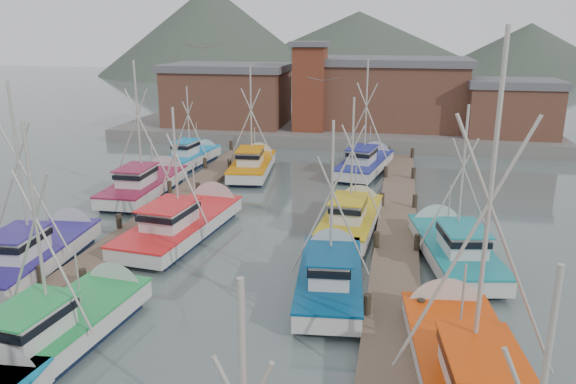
% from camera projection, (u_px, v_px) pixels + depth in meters
% --- Properties ---
extents(ground, '(260.00, 260.00, 0.00)m').
position_uv_depth(ground, '(233.00, 287.00, 24.79)').
color(ground, '#445251').
rests_on(ground, ground).
extents(dock_left, '(2.30, 46.00, 1.50)m').
position_uv_depth(dock_left, '(129.00, 239.00, 29.86)').
color(dock_left, brown).
rests_on(dock_left, ground).
extents(dock_right, '(2.30, 46.00, 1.50)m').
position_uv_depth(dock_right, '(396.00, 259.00, 27.21)').
color(dock_right, brown).
rests_on(dock_right, ground).
extents(quay, '(44.00, 16.00, 1.20)m').
position_uv_depth(quay, '(334.00, 130.00, 59.42)').
color(quay, slate).
rests_on(quay, ground).
extents(shed_left, '(12.72, 8.48, 6.20)m').
position_uv_depth(shed_left, '(228.00, 94.00, 58.57)').
color(shed_left, brown).
rests_on(shed_left, quay).
extents(shed_center, '(14.84, 9.54, 6.90)m').
position_uv_depth(shed_center, '(394.00, 92.00, 57.13)').
color(shed_center, brown).
rests_on(shed_center, quay).
extents(shed_right, '(8.48, 6.36, 5.20)m').
position_uv_depth(shed_right, '(512.00, 107.00, 52.46)').
color(shed_right, brown).
rests_on(shed_right, quay).
extents(lookout_tower, '(3.60, 3.60, 8.50)m').
position_uv_depth(lookout_tower, '(310.00, 86.00, 54.64)').
color(lookout_tower, maroon).
rests_on(lookout_tower, quay).
extents(distant_hills, '(175.00, 140.00, 42.00)m').
position_uv_depth(distant_hills, '(325.00, 72.00, 142.49)').
color(distant_hills, '#444F42').
rests_on(distant_hills, ground).
extents(boat_4, '(3.69, 9.26, 9.00)m').
position_uv_depth(boat_4, '(65.00, 326.00, 20.20)').
color(boat_4, black).
rests_on(boat_4, ground).
extents(boat_5, '(3.39, 8.67, 8.22)m').
position_uv_depth(boat_5, '(330.00, 274.00, 24.43)').
color(boat_5, black).
rests_on(boat_5, ground).
extents(boat_6, '(3.92, 9.20, 9.60)m').
position_uv_depth(boat_6, '(40.00, 251.00, 26.94)').
color(boat_6, black).
rests_on(boat_6, ground).
extents(boat_7, '(4.79, 10.26, 12.03)m').
position_uv_depth(boat_7, '(465.00, 364.00, 17.92)').
color(boat_7, black).
rests_on(boat_7, ground).
extents(boat_8, '(4.25, 10.50, 8.08)m').
position_uv_depth(boat_8, '(186.00, 222.00, 30.97)').
color(boat_8, black).
rests_on(boat_8, ground).
extents(boat_9, '(3.33, 8.76, 8.24)m').
position_uv_depth(boat_9, '(352.00, 218.00, 31.71)').
color(boat_9, black).
rests_on(boat_9, ground).
extents(boat_10, '(4.06, 9.51, 9.88)m').
position_uv_depth(boat_10, '(147.00, 184.00, 38.59)').
color(boat_10, black).
rests_on(boat_10, ground).
extents(boat_11, '(4.40, 9.33, 8.50)m').
position_uv_depth(boat_11, '(451.00, 247.00, 27.51)').
color(boat_11, black).
rests_on(boat_11, ground).
extents(boat_12, '(3.67, 9.08, 9.04)m').
position_uv_depth(boat_12, '(253.00, 165.00, 43.99)').
color(boat_12, black).
rests_on(boat_12, ground).
extents(boat_13, '(4.36, 9.45, 9.55)m').
position_uv_depth(boat_13, '(366.00, 163.00, 44.42)').
color(boat_13, black).
rests_on(boat_13, ground).
extents(boat_14, '(3.01, 7.82, 7.09)m').
position_uv_depth(boat_14, '(193.00, 156.00, 46.79)').
color(boat_14, black).
rests_on(boat_14, ground).
extents(gull_near, '(1.52, 0.66, 0.24)m').
position_uv_depth(gull_near, '(201.00, 47.00, 19.87)').
color(gull_near, slate).
rests_on(gull_near, ground).
extents(gull_far, '(1.55, 0.64, 0.24)m').
position_uv_depth(gull_far, '(323.00, 80.00, 26.57)').
color(gull_far, slate).
rests_on(gull_far, ground).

